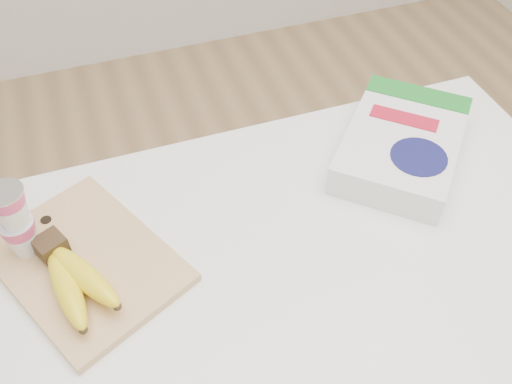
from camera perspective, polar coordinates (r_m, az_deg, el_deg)
table at (r=1.38m, az=5.07°, el=-16.40°), size 1.10×0.73×0.83m
cutting_board at (r=1.04m, az=-16.70°, el=-6.74°), size 0.36×0.40×0.02m
bananas at (r=0.98m, az=-17.86°, el=-8.17°), size 0.14×0.22×0.06m
yogurt_stack at (r=1.02m, az=-22.97°, el=-2.60°), size 0.07×0.07×0.15m
cereal_box at (r=1.20m, az=14.40°, el=4.65°), size 0.37×0.38×0.07m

